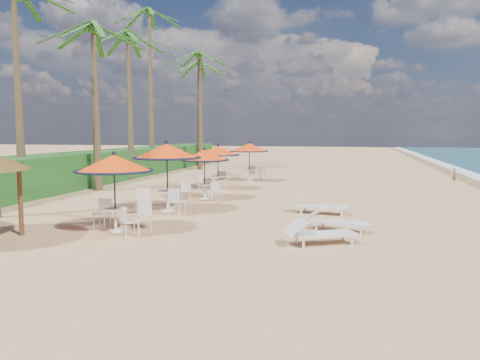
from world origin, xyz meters
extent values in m
plane|color=tan|center=(0.00, 0.00, 0.00)|extent=(160.00, 160.00, 0.00)
cube|color=#194716|center=(-13.50, 11.00, 0.90)|extent=(3.00, 40.00, 1.80)
cylinder|color=black|center=(-5.47, -0.25, 1.15)|extent=(0.05, 0.05, 2.30)
cone|color=#EC4514|center=(-5.47, -0.25, 2.05)|extent=(2.30, 2.30, 0.50)
torus|color=black|center=(-5.47, -0.25, 1.82)|extent=(2.30, 2.30, 0.07)
sphere|color=black|center=(-5.47, -0.25, 2.34)|extent=(0.12, 0.12, 0.12)
cylinder|color=silver|center=(-5.47, -0.25, 0.68)|extent=(0.70, 0.70, 0.04)
cylinder|color=silver|center=(-5.47, -0.25, 0.35)|extent=(0.08, 0.08, 0.70)
cylinder|color=black|center=(-5.34, 3.47, 1.27)|extent=(0.06, 0.06, 2.54)
cone|color=#EC4514|center=(-5.34, 3.47, 2.26)|extent=(2.54, 2.54, 0.55)
torus|color=black|center=(-5.34, 3.47, 2.01)|extent=(2.54, 2.54, 0.08)
sphere|color=black|center=(-5.34, 3.47, 2.58)|extent=(0.13, 0.13, 0.13)
cylinder|color=silver|center=(-5.34, 3.47, 0.75)|extent=(0.77, 0.77, 0.04)
cylinder|color=silver|center=(-5.34, 3.47, 0.39)|extent=(0.09, 0.09, 0.77)
cylinder|color=black|center=(-4.98, 6.86, 1.09)|extent=(0.05, 0.05, 2.18)
cone|color=#EC4514|center=(-4.98, 6.86, 1.95)|extent=(2.18, 2.18, 0.47)
torus|color=black|center=(-4.98, 6.86, 1.73)|extent=(2.19, 2.19, 0.07)
sphere|color=black|center=(-4.98, 6.86, 2.22)|extent=(0.11, 0.11, 0.11)
cylinder|color=silver|center=(-4.98, 6.86, 0.65)|extent=(0.66, 0.66, 0.04)
cylinder|color=silver|center=(-4.98, 6.86, 0.33)|extent=(0.08, 0.08, 0.66)
cylinder|color=black|center=(-5.37, 10.31, 1.12)|extent=(0.05, 0.05, 2.25)
cone|color=#EC4514|center=(-5.37, 10.31, 2.01)|extent=(2.25, 2.25, 0.49)
torus|color=black|center=(-5.37, 10.31, 1.78)|extent=(2.25, 2.25, 0.07)
sphere|color=black|center=(-5.37, 10.31, 2.29)|extent=(0.12, 0.12, 0.12)
cylinder|color=silver|center=(-5.37, 10.31, 0.67)|extent=(0.68, 0.68, 0.04)
cylinder|color=silver|center=(-5.37, 10.31, 0.34)|extent=(0.08, 0.08, 0.68)
cylinder|color=black|center=(-4.65, 14.46, 1.15)|extent=(0.05, 0.05, 2.29)
cone|color=#EC4514|center=(-4.65, 14.46, 2.04)|extent=(2.29, 2.29, 0.50)
torus|color=black|center=(-4.65, 14.46, 1.81)|extent=(2.29, 2.29, 0.07)
sphere|color=black|center=(-4.65, 14.46, 2.33)|extent=(0.12, 0.12, 0.12)
cylinder|color=silver|center=(-4.65, 14.46, 0.68)|extent=(0.70, 0.70, 0.04)
cylinder|color=silver|center=(-4.65, 14.46, 0.35)|extent=(0.08, 0.08, 0.70)
cube|color=silver|center=(0.67, -0.38, 0.28)|extent=(1.76, 1.33, 0.07)
cube|color=silver|center=(-0.06, -0.78, 0.49)|extent=(0.78, 0.80, 0.41)
cube|color=silver|center=(0.67, -0.38, 0.12)|extent=(0.06, 0.06, 0.24)
cube|color=silver|center=(1.06, 1.36, 0.27)|extent=(1.75, 1.07, 0.07)
cube|color=silver|center=(0.27, 1.61, 0.48)|extent=(0.70, 0.74, 0.41)
cube|color=silver|center=(1.06, 1.36, 0.12)|extent=(0.06, 0.06, 0.23)
cube|color=silver|center=(0.35, 4.21, 0.29)|extent=(1.86, 0.95, 0.07)
cube|color=silver|center=(-0.53, 4.36, 0.52)|extent=(0.70, 0.74, 0.44)
cube|color=silver|center=(0.35, 4.21, 0.13)|extent=(0.06, 0.06, 0.25)
cylinder|color=brown|center=(-7.84, -1.35, 1.02)|extent=(0.14, 0.14, 2.04)
cone|color=brown|center=(-13.59, 5.94, 4.67)|extent=(0.44, 0.44, 9.33)
cone|color=brown|center=(-11.21, 8.54, 4.00)|extent=(0.44, 0.44, 7.99)
sphere|color=#1F5016|center=(-11.21, 8.54, 7.99)|extent=(0.56, 0.56, 0.56)
cone|color=brown|center=(-12.12, 14.04, 4.36)|extent=(0.44, 0.44, 8.73)
sphere|color=#1F5016|center=(-12.12, 14.04, 8.73)|extent=(0.56, 0.56, 0.56)
cone|color=brown|center=(-13.18, 19.48, 5.76)|extent=(0.44, 0.44, 11.52)
sphere|color=#1F5016|center=(-13.18, 19.48, 11.52)|extent=(0.56, 0.56, 0.56)
cone|color=brown|center=(-10.32, 22.16, 4.41)|extent=(0.44, 0.44, 8.83)
sphere|color=#1F5016|center=(-10.32, 22.16, 8.83)|extent=(0.56, 0.56, 0.56)
cone|color=brown|center=(-11.57, 26.10, 4.33)|extent=(0.44, 0.44, 8.66)
sphere|color=#1F5016|center=(-11.57, 26.10, 8.66)|extent=(0.56, 0.56, 0.56)
imported|color=brown|center=(7.25, 17.15, 0.43)|extent=(0.30, 0.37, 0.87)
camera|label=1|loc=(1.36, -12.69, 2.97)|focal=35.00mm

